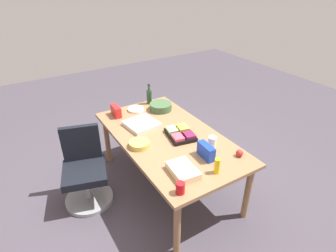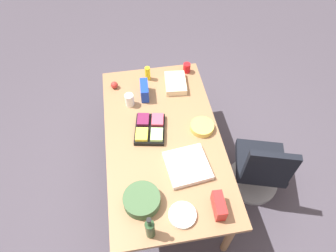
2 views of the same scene
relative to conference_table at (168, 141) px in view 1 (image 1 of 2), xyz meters
The scene contains 16 objects.
ground_plane 0.67m from the conference_table, ahead, with size 10.00×10.00×0.00m, color #433D47.
conference_table is the anchor object (origin of this frame).
office_chair 1.04m from the conference_table, 107.93° to the right, with size 0.60×0.60×0.91m.
apple_red 0.85m from the conference_table, 29.59° to the left, with size 0.08×0.08×0.08m, color #AE2B25.
mayo_jar 0.55m from the conference_table, 30.68° to the left, with size 0.09×0.09×0.13m, color white.
pizza_box 0.41m from the conference_table, 156.46° to the right, with size 0.36×0.36×0.05m, color silver.
wine_bottle 0.94m from the conference_table, 165.38° to the left, with size 0.08×0.08×0.29m.
chip_bag_blue 0.59m from the conference_table, 10.72° to the left, with size 0.22×0.08×0.15m, color #1637AC.
fruit_platter 0.18m from the conference_table, 51.73° to the left, with size 0.41×0.34×0.07m.
sheet_cake 0.71m from the conference_table, 20.06° to the right, with size 0.32×0.22×0.07m, color beige.
chip_bowl 0.40m from the conference_table, 86.02° to the right, with size 0.23×0.23×0.06m, color gold.
mustard_bottle 0.83m from the conference_table, ahead, with size 0.06×0.06×0.16m, color yellow.
red_solo_cup 0.96m from the conference_table, 25.26° to the right, with size 0.08×0.08×0.11m, color red.
paper_plate_stack 0.79m from the conference_table, behind, with size 0.22×0.22×0.03m, color white.
salad_bowl 0.69m from the conference_table, 156.90° to the left, with size 0.30×0.30×0.10m, color #3B5A36.
chip_bag_red 0.86m from the conference_table, 157.73° to the right, with size 0.20×0.08×0.14m, color red.
Camera 1 is at (2.34, -1.44, 2.45)m, focal length 29.65 mm.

